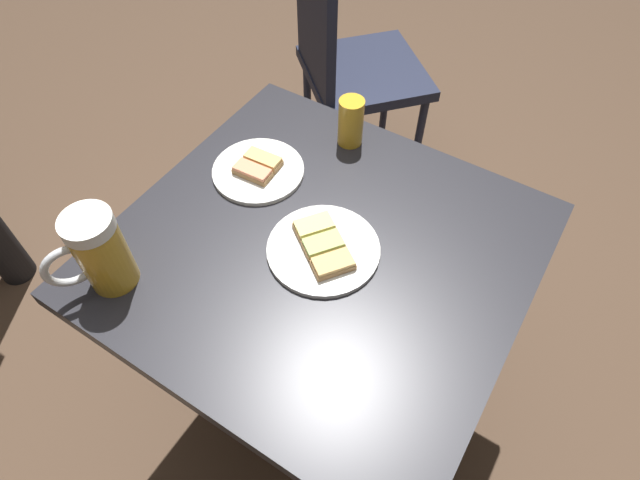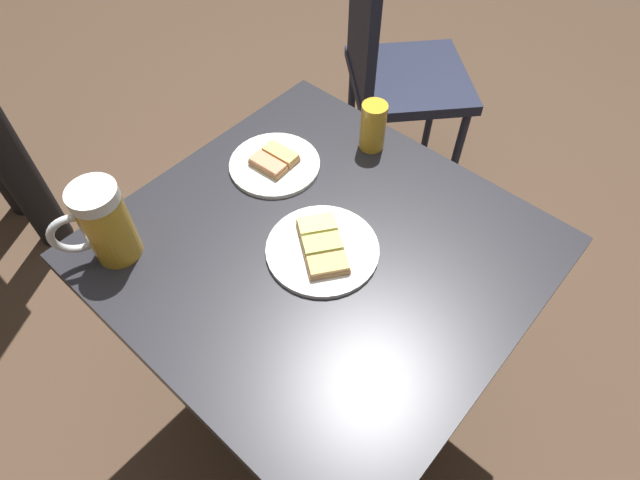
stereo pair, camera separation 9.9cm
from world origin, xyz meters
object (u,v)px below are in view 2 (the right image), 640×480
object	(u,v)px
beer_mug	(104,224)
cafe_chair	(391,60)
beer_glass_small	(373,126)
plate_far	(275,163)
plate_near	(322,248)

from	to	relation	value
beer_mug	cafe_chair	size ratio (longest dim) A/B	0.18
beer_glass_small	cafe_chair	distance (m)	0.64
plate_far	cafe_chair	xyz separation A→B (m)	(-0.70, -0.19, -0.18)
plate_near	cafe_chair	world-z (taller)	cafe_chair
beer_glass_small	plate_near	bearing A→B (deg)	21.18
beer_glass_small	plate_far	bearing A→B (deg)	-31.30
plate_far	cafe_chair	world-z (taller)	cafe_chair
beer_mug	cafe_chair	xyz separation A→B (m)	(-1.07, -0.13, -0.25)
plate_far	cafe_chair	distance (m)	0.75
plate_near	beer_mug	xyz separation A→B (m)	(0.26, -0.29, 0.07)
plate_far	beer_mug	distance (m)	0.38
plate_near	plate_far	world-z (taller)	same
plate_near	plate_far	size ratio (longest dim) A/B	1.10
plate_far	cafe_chair	size ratio (longest dim) A/B	0.21
beer_glass_small	cafe_chair	bearing A→B (deg)	-149.04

